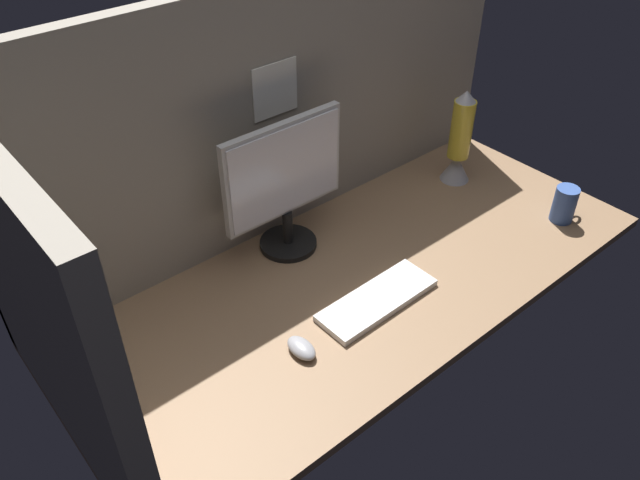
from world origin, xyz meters
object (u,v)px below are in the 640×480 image
object	(u,v)px
lava_lamp	(459,144)
mouse	(301,348)
monitor	(285,182)
keyboard	(377,300)
mug_ceramic_blue	(565,204)

from	to	relation	value
lava_lamp	mouse	bearing A→B (deg)	-162.83
monitor	lava_lamp	distance (cm)	71.51
keyboard	mouse	size ratio (longest dim) A/B	3.85
monitor	lava_lamp	xyz separation A→B (cm)	(70.37, -8.85, -9.11)
monitor	mouse	size ratio (longest dim) A/B	4.45
monitor	keyboard	bearing A→B (deg)	-85.17
monitor	keyboard	size ratio (longest dim) A/B	1.15
mouse	monitor	bearing A→B (deg)	57.26
monitor	keyboard	world-z (taller)	monitor
lava_lamp	monitor	bearing A→B (deg)	172.83
mug_ceramic_blue	lava_lamp	size ratio (longest dim) A/B	0.36
keyboard	mouse	distance (cm)	28.31
monitor	lava_lamp	bearing A→B (deg)	-7.17
keyboard	mug_ceramic_blue	bearing A→B (deg)	-9.15
mouse	lava_lamp	xyz separation A→B (cm)	(95.49, 29.50, 12.77)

